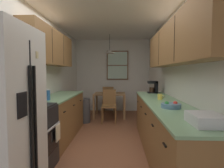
% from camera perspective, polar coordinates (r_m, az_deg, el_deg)
% --- Properties ---
extents(ground_plane, '(12.00, 12.00, 0.00)m').
position_cam_1_polar(ground_plane, '(4.19, -1.35, -15.61)').
color(ground_plane, brown).
extents(wall_left, '(0.10, 9.00, 2.55)m').
position_cam_1_polar(wall_left, '(4.27, -19.78, 1.99)').
color(wall_left, silver).
rests_on(wall_left, ground).
extents(wall_right, '(0.10, 9.00, 2.55)m').
position_cam_1_polar(wall_right, '(4.10, 17.82, 1.97)').
color(wall_right, silver).
rests_on(wall_right, ground).
extents(wall_back, '(4.40, 0.10, 2.55)m').
position_cam_1_polar(wall_back, '(6.61, 0.17, 2.69)').
color(wall_back, silver).
rests_on(wall_back, ground).
extents(ceiling_slab, '(4.40, 9.00, 0.08)m').
position_cam_1_polar(ceiling_slab, '(4.14, -1.41, 20.61)').
color(ceiling_slab, white).
extents(stove_range, '(0.66, 0.64, 1.10)m').
position_cam_1_polar(stove_range, '(2.88, -24.56, -15.10)').
color(stove_range, black).
rests_on(stove_range, ground).
extents(microwave_over_range, '(0.39, 0.60, 0.35)m').
position_cam_1_polar(microwave_over_range, '(2.80, -27.31, 9.52)').
color(microwave_over_range, black).
extents(counter_left, '(0.64, 1.96, 0.90)m').
position_cam_1_polar(counter_left, '(4.04, -16.10, -9.82)').
color(counter_left, brown).
rests_on(counter_left, ground).
extents(upper_cabinets_left, '(0.33, 2.04, 0.69)m').
position_cam_1_polar(upper_cabinets_left, '(3.97, -18.65, 10.61)').
color(upper_cabinets_left, brown).
extents(counter_right, '(0.64, 3.23, 0.90)m').
position_cam_1_polar(counter_right, '(3.20, 16.06, -13.40)').
color(counter_right, brown).
rests_on(counter_right, ground).
extents(upper_cabinets_right, '(0.33, 2.91, 0.64)m').
position_cam_1_polar(upper_cabinets_right, '(3.08, 19.32, 11.67)').
color(upper_cabinets_right, brown).
extents(dining_table, '(0.96, 0.75, 0.74)m').
position_cam_1_polar(dining_table, '(5.68, -0.74, -4.08)').
color(dining_table, olive).
rests_on(dining_table, ground).
extents(dining_chair_near, '(0.40, 0.40, 0.90)m').
position_cam_1_polar(dining_chair_near, '(5.12, -0.89, -6.28)').
color(dining_chair_near, brown).
rests_on(dining_chair_near, ground).
extents(dining_chair_far, '(0.42, 0.42, 0.90)m').
position_cam_1_polar(dining_chair_far, '(6.27, -1.10, -4.46)').
color(dining_chair_far, brown).
rests_on(dining_chair_far, ground).
extents(pendant_light, '(0.32, 0.32, 0.58)m').
position_cam_1_polar(pendant_light, '(5.66, -0.75, 10.08)').
color(pendant_light, black).
extents(back_window, '(0.77, 0.05, 1.03)m').
position_cam_1_polar(back_window, '(6.53, 1.73, 5.84)').
color(back_window, brown).
extents(trash_bin, '(0.30, 0.30, 0.67)m').
position_cam_1_polar(trash_bin, '(5.13, -8.51, -8.20)').
color(trash_bin, '#3F3F42').
rests_on(trash_bin, ground).
extents(storage_canister, '(0.11, 0.11, 0.19)m').
position_cam_1_polar(storage_canister, '(3.37, -19.67, -3.14)').
color(storage_canister, '#265999').
rests_on(storage_canister, counter_left).
extents(dish_towel, '(0.02, 0.16, 0.24)m').
position_cam_1_polar(dish_towel, '(2.88, -16.56, -14.34)').
color(dish_towel, beige).
extents(coffee_maker, '(0.22, 0.18, 0.28)m').
position_cam_1_polar(coffee_maker, '(4.37, 12.97, -0.83)').
color(coffee_maker, black).
rests_on(coffee_maker, counter_right).
extents(mug_by_coffeemaker, '(0.12, 0.08, 0.10)m').
position_cam_1_polar(mug_by_coffeemaker, '(3.35, 14.82, -3.89)').
color(mug_by_coffeemaker, '#E5CC4C').
rests_on(mug_by_coffeemaker, counter_right).
extents(fruit_bowl, '(0.26, 0.26, 0.09)m').
position_cam_1_polar(fruit_bowl, '(2.60, 17.96, -6.37)').
color(fruit_bowl, '#597F9E').
rests_on(fruit_bowl, counter_right).
extents(dish_rack, '(0.28, 0.34, 0.10)m').
position_cam_1_polar(dish_rack, '(1.91, 27.29, -9.77)').
color(dish_rack, silver).
rests_on(dish_rack, counter_right).
extents(table_serving_bowl, '(0.22, 0.22, 0.06)m').
position_cam_1_polar(table_serving_bowl, '(5.62, -0.89, -2.62)').
color(table_serving_bowl, '#E0D14C').
rests_on(table_serving_bowl, dining_table).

